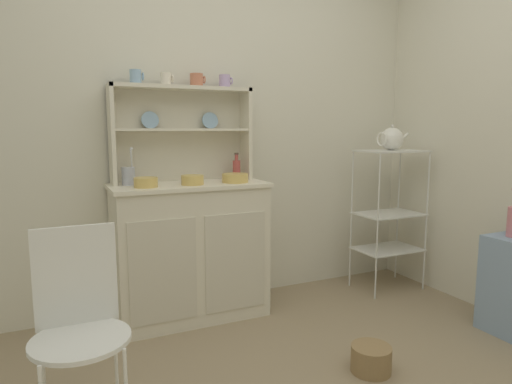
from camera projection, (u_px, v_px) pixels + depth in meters
name	position (u px, v px, depth m)	size (l,w,h in m)	color
wall_back	(211.00, 124.00, 3.07)	(3.84, 0.05, 2.50)	silver
hutch_cabinet	(191.00, 249.00, 2.85)	(0.97, 0.45, 0.88)	silver
hutch_shelf_unit	(181.00, 126.00, 2.89)	(0.91, 0.18, 0.61)	beige
bakers_rack	(389.00, 204.00, 3.35)	(0.48, 0.32, 1.06)	silver
wire_chair	(79.00, 317.00, 1.67)	(0.36, 0.36, 0.85)	white
floor_basket	(371.00, 359.00, 2.24)	(0.20, 0.20, 0.13)	#93754C
cup_sky_0	(136.00, 77.00, 2.69)	(0.08, 0.07, 0.09)	#8EB2D1
cup_cream_1	(166.00, 79.00, 2.77)	(0.08, 0.07, 0.08)	silver
cup_terracotta_2	(197.00, 80.00, 2.85)	(0.10, 0.08, 0.08)	#C67556
cup_lilac_3	(225.00, 81.00, 2.93)	(0.09, 0.07, 0.08)	#B79ECC
bowl_mixing_large	(146.00, 182.00, 2.60)	(0.14, 0.14, 0.06)	#DBB760
bowl_floral_medium	(192.00, 180.00, 2.72)	(0.14, 0.14, 0.06)	#DBB760
bowl_cream_small	(235.00, 178.00, 2.84)	(0.17, 0.17, 0.06)	#DBB760
jam_bottle	(237.00, 169.00, 3.01)	(0.05, 0.05, 0.18)	#B74C47
utensil_jar	(129.00, 175.00, 2.70)	(0.08, 0.08, 0.23)	#B2B7C6
porcelain_teapot	(392.00, 139.00, 3.28)	(0.26, 0.17, 0.19)	white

